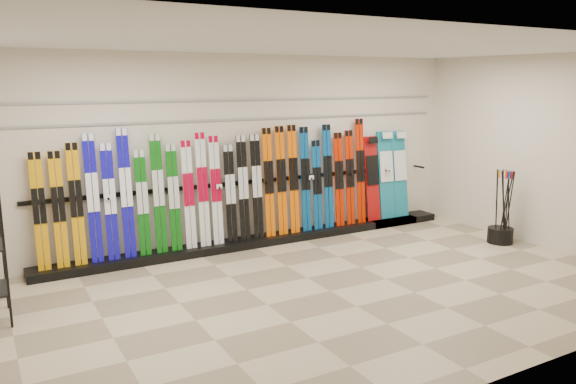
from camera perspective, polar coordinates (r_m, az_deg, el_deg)
floor at (r=7.16m, az=4.32°, el=-10.01°), size 8.00×8.00×0.00m
back_wall at (r=8.93m, az=-4.49°, el=4.18°), size 8.00×0.00×8.00m
right_wall at (r=9.57m, az=24.86°, el=3.65°), size 0.00×5.00×5.00m
ceiling at (r=6.69m, az=4.70°, el=14.72°), size 8.00×8.00×0.00m
ski_rack_base at (r=9.12m, az=-2.48°, el=-4.89°), size 8.00×0.40×0.12m
skis at (r=8.66m, az=-6.47°, el=0.28°), size 5.38×0.18×1.83m
snowboards at (r=10.37m, az=9.99°, el=1.65°), size 0.93×0.24×1.58m
pole_bin at (r=9.77m, az=20.75°, el=-4.13°), size 0.40×0.40×0.25m
ski_poles at (r=9.60m, az=21.09°, el=-1.43°), size 0.23×0.36×1.18m
slatwall_rail_0 at (r=8.86m, az=-4.49°, el=7.38°), size 7.60×0.02×0.03m
slatwall_rail_1 at (r=8.85m, az=-4.52°, el=9.32°), size 7.60×0.02×0.03m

